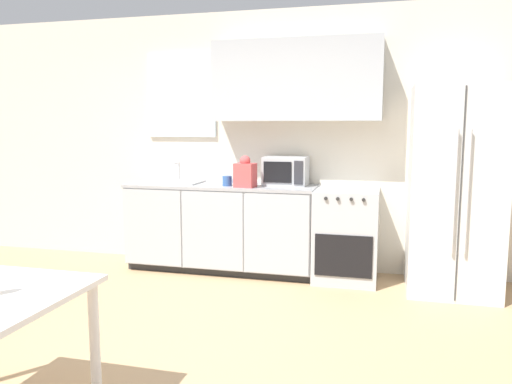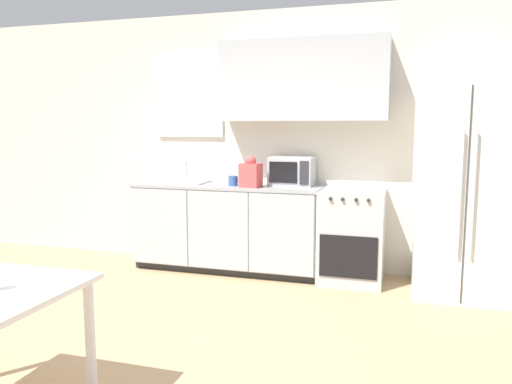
{
  "view_description": "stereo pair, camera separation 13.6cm",
  "coord_description": "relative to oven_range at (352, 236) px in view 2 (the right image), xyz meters",
  "views": [
    {
      "loc": [
        1.24,
        -2.78,
        1.52
      ],
      "look_at": [
        0.37,
        0.6,
        1.05
      ],
      "focal_mm": 35.0,
      "sensor_mm": 36.0,
      "label": 1
    },
    {
      "loc": [
        1.37,
        -2.74,
        1.52
      ],
      "look_at": [
        0.37,
        0.6,
        1.05
      ],
      "focal_mm": 35.0,
      "sensor_mm": 36.0,
      "label": 2
    }
  ],
  "objects": [
    {
      "name": "ground_plane",
      "position": [
        -0.9,
        -2.08,
        -0.45
      ],
      "size": [
        12.0,
        12.0,
        0.0
      ],
      "primitive_type": "plane",
      "color": "tan"
    },
    {
      "name": "kitchen_sink",
      "position": [
        -1.83,
        0.02,
        0.48
      ],
      "size": [
        0.6,
        0.4,
        0.21
      ],
      "color": "#B7BABC",
      "rests_on": "kitchen_counter"
    },
    {
      "name": "microwave",
      "position": [
        -0.63,
        0.11,
        0.61
      ],
      "size": [
        0.44,
        0.33,
        0.29
      ],
      "color": "#B7BABC",
      "rests_on": "kitchen_counter"
    },
    {
      "name": "grocery_bag_0",
      "position": [
        -0.98,
        -0.16,
        0.6
      ],
      "size": [
        0.21,
        0.18,
        0.31
      ],
      "rotation": [
        0.0,
        0.0,
        -0.12
      ],
      "color": "#D14C4C",
      "rests_on": "kitchen_counter"
    },
    {
      "name": "kitchen_counter",
      "position": [
        -1.29,
        0.01,
        0.01
      ],
      "size": [
        1.97,
        0.61,
        0.91
      ],
      "color": "#333333",
      "rests_on": "ground_plane"
    },
    {
      "name": "refrigerator",
      "position": [
        0.96,
        -0.08,
        0.48
      ],
      "size": [
        0.79,
        0.81,
        1.87
      ],
      "color": "silver",
      "rests_on": "ground_plane"
    },
    {
      "name": "oven_range",
      "position": [
        0.0,
        0.0,
        0.0
      ],
      "size": [
        0.61,
        0.63,
        0.9
      ],
      "color": "#B7BABC",
      "rests_on": "ground_plane"
    },
    {
      "name": "wall_back",
      "position": [
        -0.84,
        0.3,
        1.02
      ],
      "size": [
        12.0,
        0.38,
        2.7
      ],
      "color": "beige",
      "rests_on": "ground_plane"
    },
    {
      "name": "coffee_mug",
      "position": [
        -1.18,
        -0.1,
        0.51
      ],
      "size": [
        0.13,
        0.1,
        0.1
      ],
      "color": "#335999",
      "rests_on": "kitchen_counter"
    }
  ]
}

